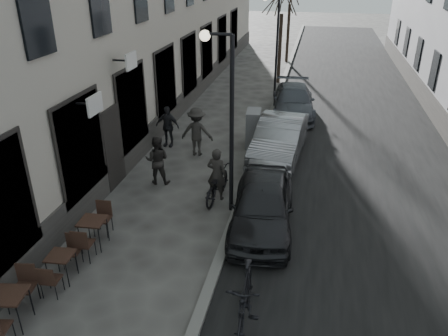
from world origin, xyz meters
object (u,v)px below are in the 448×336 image
at_px(streetlamp_far, 274,36).
at_px(bistro_set_c, 93,230).
at_px(bistro_set_a, 11,306).
at_px(pedestrian_far, 168,126).
at_px(sign_board, 9,276).
at_px(bicycle, 217,184).
at_px(car_mid, 279,139).
at_px(car_far, 293,101).
at_px(streetlamp_near, 225,106).
at_px(utility_cabinet, 253,129).
at_px(car_near, 262,205).
at_px(pedestrian_near, 157,160).
at_px(moped, 245,300).
at_px(bistro_set_b, 62,265).
at_px(pedestrian_mid, 197,132).

bearing_deg(streetlamp_far, bistro_set_c, -101.30).
relative_size(bistro_set_a, pedestrian_far, 0.99).
relative_size(sign_board, bicycle, 0.62).
relative_size(streetlamp_far, sign_board, 4.30).
height_order(car_mid, car_far, car_mid).
distance_m(streetlamp_far, sign_board, 17.17).
xyz_separation_m(streetlamp_near, utility_cabinet, (0.07, 4.93, -2.43)).
relative_size(streetlamp_far, bistro_set_a, 3.18).
bearing_deg(car_near, utility_cabinet, 97.39).
height_order(streetlamp_near, car_near, streetlamp_near).
xyz_separation_m(utility_cabinet, car_far, (1.27, 4.18, -0.06)).
distance_m(streetlamp_far, utility_cabinet, 7.47).
distance_m(pedestrian_near, car_near, 4.15).
bearing_deg(bistro_set_a, sign_board, 118.87).
bearing_deg(car_near, moped, -91.48).
xyz_separation_m(bistro_set_c, pedestrian_near, (0.39, 3.69, 0.34)).
bearing_deg(sign_board, pedestrian_near, 63.26).
bearing_deg(bistro_set_b, streetlamp_near, 47.95).
distance_m(bistro_set_a, bicycle, 6.53).
relative_size(utility_cabinet, bicycle, 0.76).
bearing_deg(streetlamp_far, car_mid, -81.61).
bearing_deg(streetlamp_near, car_near, -32.20).
distance_m(bistro_set_b, utility_cabinet, 9.31).
bearing_deg(pedestrian_mid, pedestrian_far, -25.90).
distance_m(streetlamp_near, bistro_set_b, 5.59).
distance_m(bistro_set_a, moped, 4.62).
distance_m(car_near, car_mid, 4.79).
bearing_deg(pedestrian_mid, streetlamp_far, -104.30).
relative_size(bistro_set_b, car_mid, 0.31).
xyz_separation_m(streetlamp_near, pedestrian_mid, (-1.85, 3.68, -2.24)).
bearing_deg(bistro_set_c, streetlamp_far, 75.15).
distance_m(streetlamp_far, car_mid, 8.39).
bearing_deg(utility_cabinet, streetlamp_far, 85.85).
bearing_deg(sign_board, car_near, 23.50).
bearing_deg(bicycle, pedestrian_mid, -59.04).
height_order(sign_board, pedestrian_near, pedestrian_near).
xyz_separation_m(utility_cabinet, bicycle, (-0.46, -4.36, -0.22)).
distance_m(streetlamp_near, bistro_set_a, 6.76).
bearing_deg(streetlamp_far, car_far, -65.13).
height_order(streetlamp_near, car_mid, streetlamp_near).
relative_size(sign_board, car_near, 0.29).
bearing_deg(bistro_set_a, car_far, 62.64).
bearing_deg(streetlamp_far, utility_cabinet, -89.44).
bearing_deg(car_far, pedestrian_mid, -125.89).
relative_size(streetlamp_near, car_near, 1.25).
height_order(pedestrian_mid, moped, pedestrian_mid).
height_order(streetlamp_far, sign_board, streetlamp_far).
height_order(streetlamp_far, bistro_set_c, streetlamp_far).
height_order(streetlamp_far, bicycle, streetlamp_far).
bearing_deg(sign_board, streetlamp_near, 36.10).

